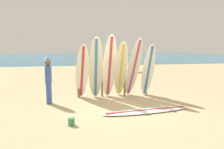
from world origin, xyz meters
The scene contains 13 objects.
ground_plane centered at (0.00, 0.00, 0.00)m, with size 120.00×120.00×0.00m, color tan.
ocean_water centered at (0.00, 58.00, 0.00)m, with size 120.00×80.00×0.01m, color #196B93.
surfboard_rack centered at (0.08, 1.75, 0.70)m, with size 2.99×0.09×1.11m.
surfboard_leaning_far_left centered at (-1.22, 1.46, 1.08)m, with size 0.60×0.99×2.16m.
surfboard_leaning_left centered at (-0.70, 1.34, 1.21)m, with size 0.60×0.87×2.42m.
surfboard_leaning_center_left centered at (-0.13, 1.49, 1.26)m, with size 0.63×0.74×2.53m.
surfboard_leaning_center centered at (0.32, 1.44, 1.13)m, with size 0.57×1.13×2.27m.
surfboard_leaning_center_right centered at (0.83, 1.37, 1.20)m, with size 0.71×1.17×2.40m.
surfboard_leaning_right centered at (1.44, 1.35, 1.08)m, with size 0.54×0.82×2.16m.
surfboard_lying_on_sand centered at (0.63, -0.62, 0.04)m, with size 2.92×0.79×0.08m.
beachgoer_standing centered at (-2.43, 1.03, 0.86)m, with size 0.21×0.28×1.57m.
small_boat_offshore centered at (-5.72, 33.31, 0.26)m, with size 1.38×3.17×0.71m.
sand_bucket centered at (-1.68, -1.29, 0.10)m, with size 0.17×0.17×0.19m, color #388C59.
Camera 1 is at (-1.70, -6.42, 1.93)m, focal length 32.69 mm.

